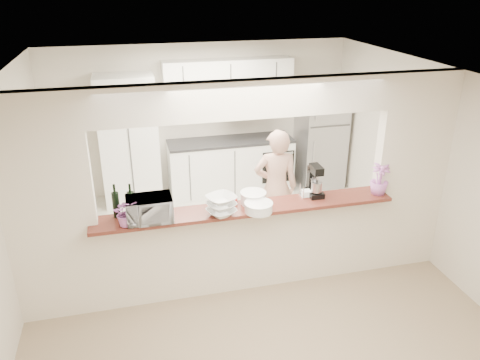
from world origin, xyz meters
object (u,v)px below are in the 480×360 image
object	(u,v)px
toaster_oven	(149,209)
stand_mixer	(315,182)
person	(276,188)
refrigerator	(320,139)

from	to	relation	value
toaster_oven	stand_mixer	size ratio (longest dim) A/B	1.26
toaster_oven	person	xyz separation A→B (m)	(1.73, 1.01, -0.40)
refrigerator	stand_mixer	world-z (taller)	refrigerator
person	toaster_oven	bearing A→B (deg)	39.71
person	refrigerator	bearing A→B (deg)	-119.23
refrigerator	person	xyz separation A→B (m)	(-1.38, -1.74, -0.03)
stand_mixer	refrigerator	bearing A→B (deg)	65.12
toaster_oven	person	bearing A→B (deg)	29.84
stand_mixer	person	distance (m)	0.98
refrigerator	stand_mixer	size ratio (longest dim) A/B	4.49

